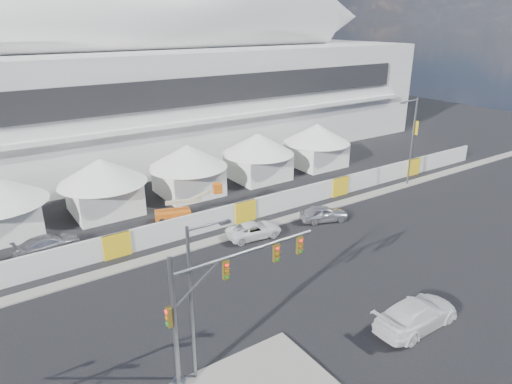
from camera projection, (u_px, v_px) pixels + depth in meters
ground at (290, 324)px, 28.16m from camera, size 160.00×160.00×0.00m
far_curb at (366, 196)px, 48.30m from camera, size 80.00×1.20×0.12m
stadium at (152, 84)px, 61.46m from camera, size 80.00×24.80×21.98m
tent_row at (147, 173)px, 45.86m from camera, size 53.40×8.40×5.40m
hoarding_fence at (244, 211)px, 42.16m from camera, size 70.00×0.25×2.00m
scaffold_tower at (372, 92)px, 78.01m from camera, size 4.40×4.40×12.00m
sedan_silver at (324, 213)px, 42.29m from camera, size 3.24×4.76×1.51m
pickup_curb at (254, 230)px, 39.18m from camera, size 2.83×5.07×1.34m
pickup_near at (416, 314)px, 27.68m from camera, size 2.56×6.11×1.76m
lot_car_c at (47, 244)px, 36.58m from camera, size 2.87×5.29×1.46m
traffic_mast at (208, 307)px, 22.66m from camera, size 8.69×0.72×7.45m
streetlight_median at (195, 294)px, 22.21m from camera, size 2.39×0.24×8.63m
streetlight_curb at (412, 136)px, 49.70m from camera, size 2.91×0.65×9.82m
boom_lift at (179, 210)px, 42.68m from camera, size 6.56×2.35×3.22m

